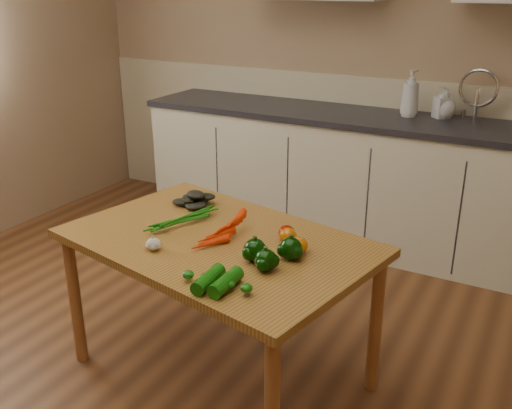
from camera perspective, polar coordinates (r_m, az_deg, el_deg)
The scene contains 17 objects.
room at distance 2.20m, azimuth -14.44°, elevation 8.56°, with size 4.04×5.04×2.64m.
counter_run at distance 4.00m, azimuth 8.81°, elevation 2.85°, with size 2.84×0.64×1.14m.
table at distance 2.47m, azimuth -3.82°, elevation -5.04°, with size 1.43×1.07×0.69m.
soap_bottle_a at distance 3.82m, azimuth 15.19°, elevation 10.66°, with size 0.11×0.11×0.29m, color silver.
soap_bottle_b at distance 3.84m, azimuth 18.14°, elevation 9.67°, with size 0.09×0.09×0.20m, color silver.
soap_bottle_c at distance 3.85m, azimuth 18.41°, elevation 9.53°, with size 0.14×0.14×0.18m, color silver.
carrot_bunch at distance 2.47m, azimuth -4.45°, elevation -2.31°, with size 0.24×0.18×0.06m, color #EB3205, non-canonical shape.
leafy_greens at distance 2.79m, azimuth -6.17°, elevation 0.82°, with size 0.18×0.17×0.09m, color black, non-canonical shape.
garlic_bulb at distance 2.36m, azimuth -10.23°, elevation -3.93°, with size 0.06×0.06×0.05m, color beige.
pepper_a at distance 2.23m, azimuth -0.11°, elevation -4.60°, with size 0.09×0.09×0.09m, color black.
pepper_b at distance 2.24m, azimuth 3.51°, elevation -4.42°, with size 0.09×0.09×0.09m, color black.
pepper_c at distance 2.15m, azimuth 0.97°, elevation -5.61°, with size 0.09×0.09×0.09m, color black.
tomato_a at distance 2.41m, azimuth 3.08°, elevation -2.84°, with size 0.07×0.07×0.06m, color #850B02.
tomato_b at distance 2.38m, azimuth 3.22°, elevation -3.11°, with size 0.07×0.07×0.07m, color #BB5B04.
tomato_c at distance 2.30m, azimuth 4.27°, elevation -4.08°, with size 0.08×0.08×0.07m, color #BB5B04.
zucchini_a at distance 2.04m, azimuth -3.03°, elevation -7.78°, with size 0.06×0.06×0.17m, color #0C4E08.
zucchini_b at distance 2.06m, azimuth -4.79°, elevation -7.48°, with size 0.05×0.05×0.17m, color #0C4E08.
Camera 1 is at (1.47, -1.39, 1.71)m, focal length 40.00 mm.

